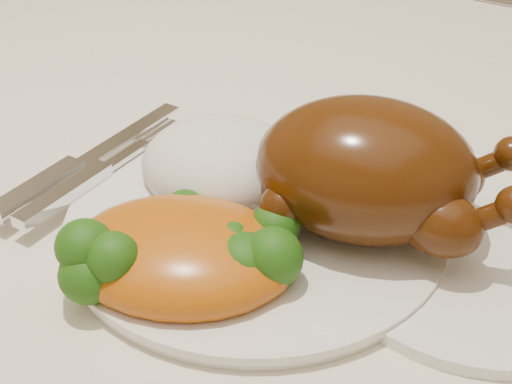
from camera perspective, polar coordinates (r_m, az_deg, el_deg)
The scene contains 8 objects.
dining_table at distance 0.63m, azimuth -4.78°, elevation -6.13°, with size 1.60×0.90×0.76m.
tablecloth at distance 0.59m, azimuth -5.11°, elevation -0.69°, with size 1.73×1.03×0.18m.
dinner_plate at distance 0.50m, azimuth 0.00°, elevation -2.41°, with size 0.26×0.26×0.01m, color white.
side_plate at distance 0.49m, azimuth 16.89°, elevation -5.17°, with size 0.20×0.20×0.01m, color white.
roast_chicken at distance 0.47m, azimuth 9.25°, elevation 1.72°, with size 0.19×0.15×0.09m.
rice_mound at distance 0.53m, azimuth -2.76°, elevation 2.20°, with size 0.15×0.14×0.06m.
mac_and_cheese at distance 0.45m, azimuth -5.42°, elevation -5.03°, with size 0.18×0.16×0.06m.
cutlery at distance 0.55m, azimuth -14.02°, elevation 1.45°, with size 0.04×0.20×0.01m.
Camera 1 is at (0.31, -0.37, 1.08)m, focal length 50.00 mm.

